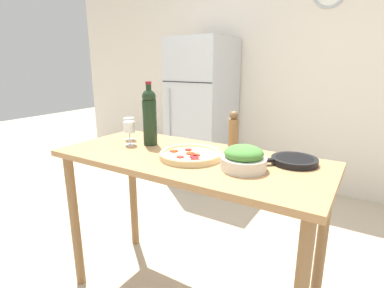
{
  "coord_description": "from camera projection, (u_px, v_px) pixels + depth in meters",
  "views": [
    {
      "loc": [
        0.82,
        -1.3,
        1.39
      ],
      "look_at": [
        0.0,
        0.03,
        0.97
      ],
      "focal_mm": 28.0,
      "sensor_mm": 36.0,
      "label": 1
    }
  ],
  "objects": [
    {
      "name": "wall_back",
      "position": [
        293.0,
        72.0,
        3.26
      ],
      "size": [
        6.4,
        0.08,
        2.6
      ],
      "color": "silver",
      "rests_on": "ground_plane"
    },
    {
      "name": "refrigerator",
      "position": [
        203.0,
        112.0,
        3.51
      ],
      "size": [
        0.62,
        0.73,
        1.67
      ],
      "color": "#B7BCC1",
      "rests_on": "ground_plane"
    },
    {
      "name": "salad_bowl",
      "position": [
        244.0,
        159.0,
        1.39
      ],
      "size": [
        0.22,
        0.22,
        0.12
      ],
      "color": "silver",
      "rests_on": "prep_counter"
    },
    {
      "name": "wine_glass_near",
      "position": [
        129.0,
        128.0,
        1.81
      ],
      "size": [
        0.07,
        0.07,
        0.14
      ],
      "color": "silver",
      "rests_on": "prep_counter"
    },
    {
      "name": "cast_iron_skillet",
      "position": [
        294.0,
        161.0,
        1.48
      ],
      "size": [
        0.31,
        0.28,
        0.03
      ],
      "color": "black",
      "rests_on": "prep_counter"
    },
    {
      "name": "wine_bottle",
      "position": [
        150.0,
        116.0,
        1.79
      ],
      "size": [
        0.08,
        0.08,
        0.38
      ],
      "color": "black",
      "rests_on": "prep_counter"
    },
    {
      "name": "pepper_mill",
      "position": [
        233.0,
        132.0,
        1.7
      ],
      "size": [
        0.06,
        0.06,
        0.23
      ],
      "color": "olive",
      "rests_on": "prep_counter"
    },
    {
      "name": "prep_counter",
      "position": [
        189.0,
        179.0,
        1.64
      ],
      "size": [
        1.47,
        0.65,
        0.91
      ],
      "color": "#A87A4C",
      "rests_on": "ground_plane"
    },
    {
      "name": "wine_glass_far",
      "position": [
        129.0,
        124.0,
        1.93
      ],
      "size": [
        0.07,
        0.07,
        0.14
      ],
      "color": "silver",
      "rests_on": "prep_counter"
    },
    {
      "name": "homemade_pizza",
      "position": [
        190.0,
        155.0,
        1.57
      ],
      "size": [
        0.33,
        0.33,
        0.04
      ],
      "color": "#DBC189",
      "rests_on": "prep_counter"
    }
  ]
}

